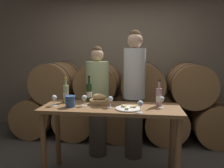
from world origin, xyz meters
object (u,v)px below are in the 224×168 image
at_px(wine_bottle_red, 89,93).
at_px(person_right, 134,93).
at_px(person_left, 98,101).
at_px(wine_glass_right, 140,104).
at_px(bread_basket, 99,100).
at_px(wine_glass_far_right, 162,100).
at_px(blue_crock, 70,101).
at_px(cheese_plate, 128,108).
at_px(tasting_table, 111,118).
at_px(wine_glass_left, 84,98).
at_px(wine_bottle_white, 66,94).
at_px(wine_glass_far_left, 54,98).
at_px(wine_glass_center, 110,99).
at_px(wine_bottle_rose, 159,97).

bearing_deg(wine_bottle_red, person_right, 32.08).
bearing_deg(person_left, wine_glass_right, -52.54).
xyz_separation_m(bread_basket, wine_glass_far_right, (0.74, -0.08, 0.05)).
relative_size(blue_crock, cheese_plate, 0.46).
xyz_separation_m(tasting_table, wine_glass_left, (-0.31, -0.02, 0.24)).
distance_m(wine_bottle_white, wine_glass_far_left, 0.21).
relative_size(bread_basket, wine_glass_far_right, 1.72).
distance_m(person_right, cheese_plate, 0.67).
relative_size(tasting_table, blue_crock, 12.51).
relative_size(tasting_table, person_left, 1.01).
bearing_deg(wine_glass_center, blue_crock, -176.78).
relative_size(person_left, wine_glass_right, 12.13).
relative_size(blue_crock, wine_glass_far_right, 0.98).
xyz_separation_m(cheese_plate, wine_glass_left, (-0.52, 0.08, 0.09)).
bearing_deg(wine_glass_right, bread_basket, 146.92).
xyz_separation_m(tasting_table, wine_bottle_red, (-0.31, 0.22, 0.26)).
xyz_separation_m(bread_basket, wine_glass_center, (0.16, -0.15, 0.05)).
height_order(wine_bottle_red, wine_glass_right, wine_bottle_red).
xyz_separation_m(tasting_table, person_right, (0.26, 0.57, 0.21)).
xyz_separation_m(person_right, wine_bottle_white, (-0.85, -0.44, 0.05)).
bearing_deg(wine_bottle_white, wine_glass_center, -17.31).
xyz_separation_m(person_right, wine_glass_center, (-0.26, -0.62, 0.03)).
bearing_deg(person_left, wine_bottle_rose, -29.98).
distance_m(blue_crock, bread_basket, 0.35).
height_order(wine_bottle_white, blue_crock, wine_bottle_white).
bearing_deg(tasting_table, wine_glass_right, -33.08).
bearing_deg(bread_basket, wine_glass_center, -43.71).
xyz_separation_m(tasting_table, wine_glass_center, (-0.00, -0.05, 0.24)).
distance_m(tasting_table, wine_glass_far_left, 0.71).
bearing_deg(blue_crock, wine_glass_right, -10.53).
bearing_deg(person_right, wine_bottle_red, -147.92).
bearing_deg(person_right, wine_bottle_white, -152.62).
height_order(wine_bottle_rose, wine_glass_center, wine_bottle_rose).
xyz_separation_m(blue_crock, wine_glass_far_left, (-0.20, 0.01, 0.02)).
height_order(person_left, person_right, person_right).
distance_m(person_right, wine_bottle_red, 0.67).
height_order(bread_basket, wine_glass_left, wine_glass_left).
bearing_deg(person_left, wine_bottle_red, -96.41).
height_order(wine_bottle_red, wine_bottle_white, wine_bottle_red).
bearing_deg(wine_bottle_rose, cheese_plate, -151.40).
relative_size(tasting_table, wine_glass_far_left, 12.24).
bearing_deg(wine_glass_right, wine_glass_far_right, 45.30).
bearing_deg(wine_bottle_red, blue_crock, -118.21).
height_order(tasting_table, person_left, person_left).
bearing_deg(wine_glass_center, wine_bottle_white, 162.69).
distance_m(wine_bottle_rose, cheese_plate, 0.41).
bearing_deg(wine_glass_right, wine_bottle_red, 145.77).
bearing_deg(wine_glass_far_right, person_right, 120.61).
relative_size(wine_bottle_rose, wine_glass_right, 2.40).
bearing_deg(wine_glass_far_right, wine_bottle_white, 174.44).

